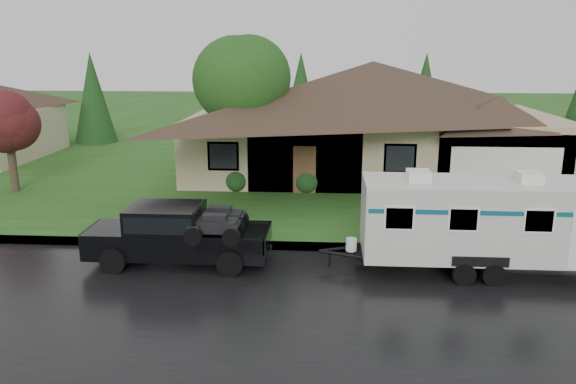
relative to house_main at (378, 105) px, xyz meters
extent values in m
plane|color=#204D18|center=(-2.29, -13.84, -3.59)|extent=(140.00, 140.00, 0.00)
cube|color=black|center=(-2.29, -15.84, -3.59)|extent=(140.00, 8.00, 0.01)
cube|color=gray|center=(-2.29, -11.59, -3.52)|extent=(140.00, 0.50, 0.15)
cube|color=#204D18|center=(-2.29, 1.16, -3.52)|extent=(140.00, 26.00, 0.15)
cube|color=tan|center=(-0.29, 0.16, -1.94)|extent=(18.00, 10.00, 3.00)
pyramid|color=#36261D|center=(-0.29, 0.16, 2.16)|extent=(19.44, 10.80, 2.60)
cube|color=tan|center=(5.11, -2.84, -2.09)|extent=(5.76, 4.00, 2.70)
cylinder|color=#382B1E|center=(-6.48, -4.50, -1.91)|extent=(0.45, 0.45, 3.07)
sphere|color=#26571C|center=(-6.48, -4.50, 1.45)|extent=(4.24, 4.24, 4.24)
cylinder|color=#382B1E|center=(-16.50, -5.41, -2.46)|extent=(0.35, 0.35, 1.97)
sphere|color=#541A1C|center=(-16.50, -5.41, -0.30)|extent=(2.72, 2.72, 2.72)
sphere|color=#143814|center=(-6.59, -4.54, -2.94)|extent=(1.00, 1.00, 1.00)
sphere|color=#143814|center=(-3.44, -4.54, -2.94)|extent=(1.00, 1.00, 1.00)
sphere|color=#143814|center=(-0.29, -4.54, -2.94)|extent=(1.00, 1.00, 1.00)
sphere|color=#143814|center=(2.86, -4.54, -2.94)|extent=(1.00, 1.00, 1.00)
sphere|color=#143814|center=(6.01, -4.54, -2.94)|extent=(1.00, 1.00, 1.00)
cube|color=black|center=(-7.03, -13.12, -2.89)|extent=(5.43, 1.81, 0.78)
cube|color=black|center=(-9.02, -13.12, -2.64)|extent=(1.45, 1.76, 0.32)
cube|color=black|center=(-7.39, -13.12, -2.19)|extent=(2.17, 1.70, 0.81)
cube|color=black|center=(-7.39, -13.12, -2.14)|extent=(1.99, 1.74, 0.50)
cube|color=black|center=(-5.31, -13.12, -2.71)|extent=(1.99, 1.72, 0.05)
cylinder|color=black|center=(-8.74, -14.01, -3.21)|extent=(0.76, 0.29, 0.76)
cylinder|color=black|center=(-8.74, -12.24, -3.21)|extent=(0.76, 0.29, 0.76)
cylinder|color=black|center=(-5.31, -14.01, -3.21)|extent=(0.76, 0.29, 0.76)
cylinder|color=black|center=(-5.31, -12.24, -3.21)|extent=(0.76, 0.29, 0.76)
cube|color=silver|center=(1.67, -13.12, -1.99)|extent=(6.33, 2.17, 2.22)
cube|color=black|center=(1.67, -13.12, -3.23)|extent=(6.69, 1.09, 0.13)
cube|color=#0E5163|center=(1.67, -13.12, -1.50)|extent=(6.20, 2.19, 0.13)
cube|color=white|center=(0.05, -13.12, -0.73)|extent=(0.63, 0.72, 0.29)
cube|color=white|center=(3.12, -13.12, -0.73)|extent=(0.63, 0.72, 0.29)
cylinder|color=black|center=(1.27, -14.19, -3.27)|extent=(0.63, 0.22, 0.63)
cylinder|color=black|center=(1.27, -12.06, -3.27)|extent=(0.63, 0.22, 0.63)
cylinder|color=black|center=(2.08, -14.19, -3.27)|extent=(0.63, 0.22, 0.63)
cylinder|color=black|center=(2.08, -12.06, -3.27)|extent=(0.63, 0.22, 0.63)
camera|label=1|loc=(-2.62, -28.97, 2.80)|focal=35.00mm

